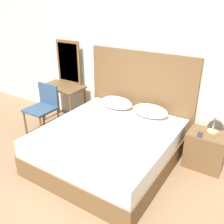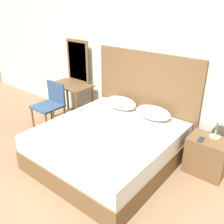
{
  "view_description": "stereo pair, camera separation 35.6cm",
  "coord_description": "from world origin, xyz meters",
  "px_view_note": "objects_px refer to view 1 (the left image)",
  "views": [
    {
      "loc": [
        1.77,
        -1.51,
        2.34
      ],
      "look_at": [
        -0.01,
        1.27,
        0.81
      ],
      "focal_mm": 40.0,
      "sensor_mm": 36.0,
      "label": 1
    },
    {
      "loc": [
        2.06,
        -1.3,
        2.34
      ],
      "look_at": [
        -0.01,
        1.27,
        0.81
      ],
      "focal_mm": 40.0,
      "sensor_mm": 36.0,
      "label": 2
    }
  ],
  "objects_px": {
    "phone_on_nightstand": "(200,135)",
    "vanity_desk": "(63,93)",
    "bed": "(109,146)",
    "chair": "(44,105)",
    "phone_on_bed": "(86,121)",
    "nightstand": "(205,150)",
    "table_lamp": "(217,110)"
  },
  "relations": [
    {
      "from": "bed",
      "to": "phone_on_bed",
      "type": "bearing_deg",
      "value": 173.7
    },
    {
      "from": "nightstand",
      "to": "bed",
      "type": "bearing_deg",
      "value": -151.37
    },
    {
      "from": "chair",
      "to": "phone_on_bed",
      "type": "bearing_deg",
      "value": -7.2
    },
    {
      "from": "bed",
      "to": "phone_on_bed",
      "type": "distance_m",
      "value": 0.55
    },
    {
      "from": "vanity_desk",
      "to": "phone_on_nightstand",
      "type": "bearing_deg",
      "value": -2.41
    },
    {
      "from": "vanity_desk",
      "to": "chair",
      "type": "xyz_separation_m",
      "value": [
        -0.01,
        -0.51,
        -0.08
      ]
    },
    {
      "from": "phone_on_bed",
      "to": "vanity_desk",
      "type": "distance_m",
      "value": 1.26
    },
    {
      "from": "table_lamp",
      "to": "phone_on_nightstand",
      "type": "bearing_deg",
      "value": -124.3
    },
    {
      "from": "bed",
      "to": "nightstand",
      "type": "bearing_deg",
      "value": 28.63
    },
    {
      "from": "phone_on_bed",
      "to": "chair",
      "type": "distance_m",
      "value": 1.1
    },
    {
      "from": "bed",
      "to": "vanity_desk",
      "type": "bearing_deg",
      "value": 155.52
    },
    {
      "from": "nightstand",
      "to": "vanity_desk",
      "type": "relative_size",
      "value": 0.66
    },
    {
      "from": "phone_on_bed",
      "to": "phone_on_nightstand",
      "type": "xyz_separation_m",
      "value": [
        1.64,
        0.54,
        -0.01
      ]
    },
    {
      "from": "nightstand",
      "to": "chair",
      "type": "distance_m",
      "value": 2.87
    },
    {
      "from": "table_lamp",
      "to": "phone_on_nightstand",
      "type": "distance_m",
      "value": 0.41
    },
    {
      "from": "bed",
      "to": "nightstand",
      "type": "xyz_separation_m",
      "value": [
        1.26,
        0.69,
        -0.0
      ]
    },
    {
      "from": "phone_on_nightstand",
      "to": "chair",
      "type": "xyz_separation_m",
      "value": [
        -2.72,
        -0.4,
        -0.03
      ]
    },
    {
      "from": "table_lamp",
      "to": "vanity_desk",
      "type": "distance_m",
      "value": 2.86
    },
    {
      "from": "table_lamp",
      "to": "phone_on_nightstand",
      "type": "relative_size",
      "value": 2.87
    },
    {
      "from": "bed",
      "to": "vanity_desk",
      "type": "xyz_separation_m",
      "value": [
        -1.54,
        0.7,
        0.33
      ]
    },
    {
      "from": "phone_on_bed",
      "to": "nightstand",
      "type": "bearing_deg",
      "value": 20.34
    },
    {
      "from": "table_lamp",
      "to": "chair",
      "type": "height_order",
      "value": "table_lamp"
    },
    {
      "from": "bed",
      "to": "chair",
      "type": "height_order",
      "value": "chair"
    },
    {
      "from": "phone_on_nightstand",
      "to": "bed",
      "type": "bearing_deg",
      "value": -153.46
    },
    {
      "from": "table_lamp",
      "to": "phone_on_bed",
      "type": "bearing_deg",
      "value": -157.73
    },
    {
      "from": "bed",
      "to": "vanity_desk",
      "type": "height_order",
      "value": "vanity_desk"
    },
    {
      "from": "phone_on_bed",
      "to": "vanity_desk",
      "type": "height_order",
      "value": "vanity_desk"
    },
    {
      "from": "nightstand",
      "to": "vanity_desk",
      "type": "height_order",
      "value": "vanity_desk"
    },
    {
      "from": "table_lamp",
      "to": "vanity_desk",
      "type": "height_order",
      "value": "table_lamp"
    },
    {
      "from": "phone_on_nightstand",
      "to": "vanity_desk",
      "type": "bearing_deg",
      "value": 177.59
    },
    {
      "from": "nightstand",
      "to": "vanity_desk",
      "type": "bearing_deg",
      "value": 179.77
    },
    {
      "from": "phone_on_bed",
      "to": "vanity_desk",
      "type": "bearing_deg",
      "value": 148.94
    }
  ]
}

